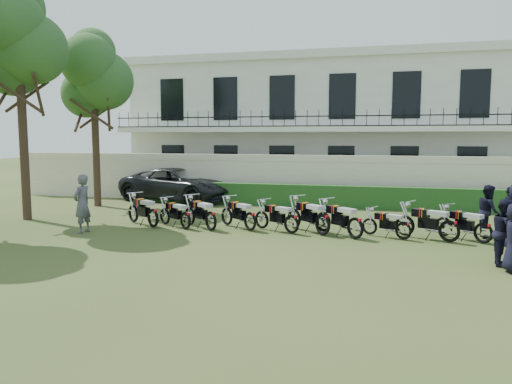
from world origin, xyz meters
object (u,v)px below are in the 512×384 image
motorcycle_3 (250,217)px  motorcycle_9 (484,228)px  suv (178,185)px  officer_1 (505,232)px  motorcycle_1 (185,216)px  motorcycle_2 (211,216)px  motorcycle_6 (355,223)px  motorcycle_0 (153,213)px  motorcycle_8 (450,226)px  motorcycle_4 (292,220)px  officer_5 (510,212)px  inspector (82,204)px  tree_west_near (94,74)px  tree_west_mid (19,40)px  officer_4 (488,211)px  motorcycle_7 (404,227)px  motorcycle_5 (323,219)px

motorcycle_3 → motorcycle_9: 7.16m
suv → officer_1: size_ratio=3.54×
motorcycle_1 → motorcycle_2: bearing=-61.6°
motorcycle_1 → motorcycle_6: size_ratio=0.97×
motorcycle_0 → motorcycle_8: size_ratio=0.95×
motorcycle_4 → officer_5: 6.77m
motorcycle_1 → inspector: inspector is taller
motorcycle_0 → officer_1: officer_1 is taller
tree_west_near → officer_5: size_ratio=4.89×
motorcycle_2 → officer_1: 8.79m
motorcycle_1 → motorcycle_9: 9.36m
tree_west_mid → motorcycle_9: tree_west_mid is taller
motorcycle_2 → motorcycle_3: bearing=-38.0°
motorcycle_9 → suv: suv is taller
motorcycle_9 → inspector: size_ratio=0.80×
tree_west_mid → motorcycle_3: (8.84, -0.14, -6.17)m
inspector → officer_4: (12.72, 2.59, -0.13)m
motorcycle_7 → inspector: (-10.16, -1.45, 0.54)m
tree_west_near → motorcycle_6: 13.76m
inspector → motorcycle_0: bearing=131.6°
motorcycle_6 → motorcycle_1: bearing=128.1°
tree_west_near → suv: (2.79, 2.62, -5.08)m
motorcycle_5 → officer_1: officer_1 is taller
motorcycle_2 → motorcycle_8: size_ratio=0.89×
motorcycle_7 → officer_1: officer_1 is taller
motorcycle_1 → motorcycle_8: size_ratio=0.86×
motorcycle_2 → motorcycle_5: bearing=-49.3°
officer_5 → officer_4: bearing=89.6°
tree_west_near → motorcycle_1: tree_west_near is taller
motorcycle_7 → officer_5: officer_5 is taller
motorcycle_5 → motorcycle_8: motorcycle_5 is taller
tree_west_mid → motorcycle_8: size_ratio=4.70×
motorcycle_1 → motorcycle_6: bearing=-60.0°
motorcycle_2 → officer_5: officer_5 is taller
tree_west_mid → motorcycle_3: 10.78m
motorcycle_2 → motorcycle_9: bearing=-51.1°
motorcycle_4 → officer_4: size_ratio=1.04×
motorcycle_2 → motorcycle_5: (3.70, 0.20, 0.02)m
tree_west_near → officer_5: (16.42, -3.09, -5.08)m
motorcycle_0 → officer_4: officer_4 is taller
motorcycle_2 → motorcycle_0: bearing=126.7°
motorcycle_6 → motorcycle_9: 3.70m
tree_west_near → motorcycle_1: size_ratio=4.88×
tree_west_near → motorcycle_3: tree_west_near is taller
motorcycle_8 → inspector: 11.55m
motorcycle_0 → officer_4: 10.93m
motorcycle_4 → motorcycle_6: bearing=-70.6°
motorcycle_4 → officer_5: (6.65, 1.18, 0.33)m
motorcycle_0 → officer_5: size_ratio=1.10×
motorcycle_6 → motorcycle_3: bearing=122.5°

